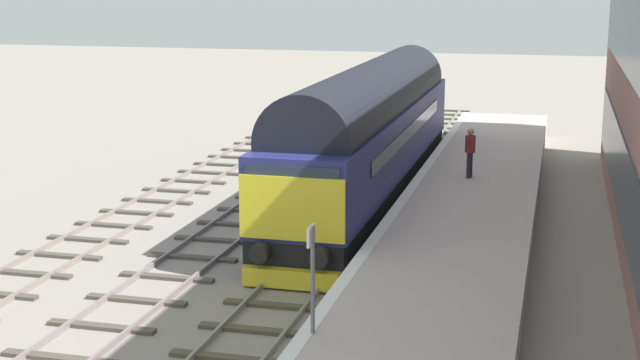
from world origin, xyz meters
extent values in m
plane|color=gray|center=(0.00, 0.00, 0.00)|extent=(140.00, 140.00, 0.00)
cube|color=gray|center=(-0.72, 0.00, 0.07)|extent=(0.07, 60.00, 0.15)
cube|color=gray|center=(0.72, 0.00, 0.07)|extent=(0.07, 60.00, 0.15)
cube|color=#4D4736|center=(0.00, -7.11, 0.04)|extent=(2.50, 0.26, 0.09)
cube|color=#4D4736|center=(0.00, -5.53, 0.04)|extent=(2.50, 0.26, 0.09)
cube|color=#4D4736|center=(0.00, -3.95, 0.04)|extent=(2.50, 0.26, 0.09)
cube|color=#4D4736|center=(0.00, -2.37, 0.04)|extent=(2.50, 0.26, 0.09)
cube|color=#4D4736|center=(0.00, -0.79, 0.04)|extent=(2.50, 0.26, 0.09)
cube|color=#4D4736|center=(0.00, 0.79, 0.04)|extent=(2.50, 0.26, 0.09)
cube|color=#4D4736|center=(0.00, 2.37, 0.04)|extent=(2.50, 0.26, 0.09)
cube|color=#4D4736|center=(0.00, 3.95, 0.04)|extent=(2.50, 0.26, 0.09)
cube|color=#4D4736|center=(0.00, 5.53, 0.04)|extent=(2.50, 0.26, 0.09)
cube|color=#4D4736|center=(0.00, 7.11, 0.04)|extent=(2.50, 0.26, 0.09)
cube|color=#4D4736|center=(0.00, 8.68, 0.04)|extent=(2.50, 0.26, 0.09)
cube|color=#4D4736|center=(0.00, 10.26, 0.04)|extent=(2.50, 0.26, 0.09)
cube|color=#4D4736|center=(0.00, 11.84, 0.04)|extent=(2.50, 0.26, 0.09)
cube|color=#4D4736|center=(0.00, 13.42, 0.04)|extent=(2.50, 0.26, 0.09)
cube|color=#4D4736|center=(0.00, 15.00, 0.04)|extent=(2.50, 0.26, 0.09)
cube|color=#4D4736|center=(0.00, 16.58, 0.04)|extent=(2.50, 0.26, 0.09)
cube|color=#4D4736|center=(0.00, 18.16, 0.04)|extent=(2.50, 0.26, 0.09)
cube|color=#4D4736|center=(0.00, 19.74, 0.04)|extent=(2.50, 0.26, 0.09)
cube|color=#4D4736|center=(0.00, 21.32, 0.04)|extent=(2.50, 0.26, 0.09)
cube|color=#4D4736|center=(0.00, 22.89, 0.04)|extent=(2.50, 0.26, 0.09)
cube|color=#4D4736|center=(0.00, 24.47, 0.04)|extent=(2.50, 0.26, 0.09)
cube|color=#4D4736|center=(0.00, 26.05, 0.04)|extent=(2.50, 0.26, 0.09)
cube|color=#4D4736|center=(0.00, 27.63, 0.04)|extent=(2.50, 0.26, 0.09)
cube|color=#4D4736|center=(0.00, 29.21, 0.04)|extent=(2.50, 0.26, 0.09)
cube|color=gray|center=(-4.00, 0.00, 0.07)|extent=(0.07, 60.00, 0.15)
cube|color=gray|center=(-2.57, 0.00, 0.07)|extent=(0.07, 60.00, 0.15)
cube|color=#4A443C|center=(-3.28, -7.94, 0.04)|extent=(2.50, 0.26, 0.09)
cube|color=#4A443C|center=(-3.28, -6.18, 0.04)|extent=(2.50, 0.26, 0.09)
cube|color=#4A443C|center=(-3.28, -4.41, 0.04)|extent=(2.50, 0.26, 0.09)
cube|color=#4A443C|center=(-3.28, -2.65, 0.04)|extent=(2.50, 0.26, 0.09)
cube|color=#4A443C|center=(-3.28, -0.88, 0.04)|extent=(2.50, 0.26, 0.09)
cube|color=#4A443C|center=(-3.28, 0.88, 0.04)|extent=(2.50, 0.26, 0.09)
cube|color=#4A443C|center=(-3.28, 2.65, 0.04)|extent=(2.50, 0.26, 0.09)
cube|color=#4A443C|center=(-3.28, 4.41, 0.04)|extent=(2.50, 0.26, 0.09)
cube|color=#4A443C|center=(-3.28, 6.18, 0.04)|extent=(2.50, 0.26, 0.09)
cube|color=#4A443C|center=(-3.28, 7.94, 0.04)|extent=(2.50, 0.26, 0.09)
cube|color=#4A443C|center=(-3.28, 9.71, 0.04)|extent=(2.50, 0.26, 0.09)
cube|color=#4A443C|center=(-3.28, 11.47, 0.04)|extent=(2.50, 0.26, 0.09)
cube|color=#4A443C|center=(-3.28, 13.24, 0.04)|extent=(2.50, 0.26, 0.09)
cube|color=#4A443C|center=(-3.28, 15.00, 0.04)|extent=(2.50, 0.26, 0.09)
cube|color=#4A443C|center=(-3.28, 16.76, 0.04)|extent=(2.50, 0.26, 0.09)
cube|color=#4A443C|center=(-3.28, 18.53, 0.04)|extent=(2.50, 0.26, 0.09)
cube|color=#4A443C|center=(-3.28, 20.29, 0.04)|extent=(2.50, 0.26, 0.09)
cube|color=#4A443C|center=(-3.28, 22.06, 0.04)|extent=(2.50, 0.26, 0.09)
cube|color=#4A443C|center=(-3.28, 23.82, 0.04)|extent=(2.50, 0.26, 0.09)
cube|color=#4A443C|center=(-3.28, 25.59, 0.04)|extent=(2.50, 0.26, 0.09)
cube|color=#4A443C|center=(-3.28, 27.35, 0.04)|extent=(2.50, 0.26, 0.09)
cube|color=#4A443C|center=(-3.28, 29.12, 0.04)|extent=(2.50, 0.26, 0.09)
cube|color=gray|center=(-7.61, 0.00, 0.07)|extent=(0.07, 60.00, 0.15)
cube|color=gray|center=(-6.18, 0.00, 0.07)|extent=(0.07, 60.00, 0.15)
cube|color=#49453F|center=(-6.89, -3.24, 0.04)|extent=(2.50, 0.26, 0.09)
cube|color=#49453F|center=(-6.89, -1.62, 0.04)|extent=(2.50, 0.26, 0.09)
cube|color=#49453F|center=(-6.89, 0.00, 0.04)|extent=(2.50, 0.26, 0.09)
cube|color=#49453F|center=(-6.89, 1.62, 0.04)|extent=(2.50, 0.26, 0.09)
cube|color=#49453F|center=(-6.89, 3.24, 0.04)|extent=(2.50, 0.26, 0.09)
cube|color=#49453F|center=(-6.89, 4.86, 0.04)|extent=(2.50, 0.26, 0.09)
cube|color=#49453F|center=(-6.89, 6.49, 0.04)|extent=(2.50, 0.26, 0.09)
cube|color=#49453F|center=(-6.89, 8.11, 0.04)|extent=(2.50, 0.26, 0.09)
cube|color=#49453F|center=(-6.89, 9.73, 0.04)|extent=(2.50, 0.26, 0.09)
cube|color=#49453F|center=(-6.89, 11.35, 0.04)|extent=(2.50, 0.26, 0.09)
cube|color=#49453F|center=(-6.89, 12.97, 0.04)|extent=(2.50, 0.26, 0.09)
cube|color=#49453F|center=(-6.89, 14.59, 0.04)|extent=(2.50, 0.26, 0.09)
cube|color=#49453F|center=(-6.89, 16.22, 0.04)|extent=(2.50, 0.26, 0.09)
cube|color=#49453F|center=(-6.89, 17.84, 0.04)|extent=(2.50, 0.26, 0.09)
cube|color=#49453F|center=(-6.89, 19.46, 0.04)|extent=(2.50, 0.26, 0.09)
cube|color=#49453F|center=(-6.89, 21.08, 0.04)|extent=(2.50, 0.26, 0.09)
cube|color=#49453F|center=(-6.89, 22.70, 0.04)|extent=(2.50, 0.26, 0.09)
cube|color=#49453F|center=(-6.89, 24.32, 0.04)|extent=(2.50, 0.26, 0.09)
cube|color=#49453F|center=(-6.89, 25.95, 0.04)|extent=(2.50, 0.26, 0.09)
cube|color=#49453F|center=(-6.89, 27.57, 0.04)|extent=(2.50, 0.26, 0.09)
cube|color=#49453F|center=(-6.89, 29.19, 0.04)|extent=(2.50, 0.26, 0.09)
cube|color=#B8A6A4|center=(3.60, 0.00, 0.50)|extent=(4.00, 44.00, 1.00)
cube|color=white|center=(1.75, 0.00, 1.00)|extent=(0.30, 44.00, 0.01)
cube|color=#283542|center=(7.88, 1.53, 2.09)|extent=(0.06, 27.81, 2.13)
cube|color=#283542|center=(7.88, 1.53, 5.89)|extent=(0.06, 27.81, 2.13)
cube|color=black|center=(0.00, 6.93, 0.82)|extent=(2.56, 18.93, 0.60)
cube|color=navy|center=(0.00, 6.93, 2.17)|extent=(2.70, 18.93, 2.10)
cylinder|color=black|center=(0.00, 6.93, 3.40)|extent=(2.56, 17.41, 2.57)
cube|color=yellow|center=(0.00, -2.57, 2.02)|extent=(2.65, 0.08, 1.58)
cube|color=#232D3D|center=(0.00, -2.55, 2.75)|extent=(2.38, 0.04, 0.64)
cube|color=#232D3D|center=(1.37, 6.93, 2.47)|extent=(0.04, 13.25, 0.44)
cylinder|color=black|center=(-0.75, -2.78, 0.92)|extent=(0.48, 0.35, 0.48)
cylinder|color=black|center=(0.75, -2.78, 0.92)|extent=(0.48, 0.35, 0.48)
cube|color=yellow|center=(0.00, -2.63, 0.29)|extent=(2.43, 0.36, 0.47)
cylinder|color=black|center=(0.00, -0.79, 0.52)|extent=(1.64, 1.04, 1.04)
cylinder|color=black|center=(0.00, 0.31, 0.52)|extent=(1.64, 1.04, 1.04)
cylinder|color=black|center=(0.00, 1.41, 0.52)|extent=(1.64, 1.04, 1.04)
cylinder|color=black|center=(0.00, 12.46, 0.52)|extent=(1.64, 1.04, 1.04)
cylinder|color=black|center=(0.00, 13.56, 0.52)|extent=(1.64, 1.04, 1.04)
cylinder|color=black|center=(0.00, 14.66, 0.52)|extent=(1.64, 1.04, 1.04)
cylinder|color=slate|center=(1.88, -7.71, 2.03)|extent=(0.08, 0.08, 2.05)
cube|color=silver|center=(1.85, -7.71, 2.88)|extent=(0.05, 0.44, 0.36)
cube|color=black|center=(1.83, -7.71, 2.88)|extent=(0.01, 0.20, 0.24)
cylinder|color=#2A2739|center=(3.34, 6.78, 1.43)|extent=(0.13, 0.13, 0.84)
cylinder|color=#2A2739|center=(3.39, 6.97, 1.43)|extent=(0.13, 0.13, 0.84)
cylinder|color=maroon|center=(3.36, 6.87, 2.13)|extent=(0.41, 0.41, 0.56)
sphere|color=tan|center=(3.36, 6.87, 2.54)|extent=(0.22, 0.22, 0.22)
cylinder|color=maroon|center=(3.31, 6.67, 2.13)|extent=(0.09, 0.09, 0.52)
cylinder|color=maroon|center=(3.41, 7.08, 2.13)|extent=(0.09, 0.09, 0.52)
camera|label=1|loc=(6.10, -23.59, 7.50)|focal=52.62mm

